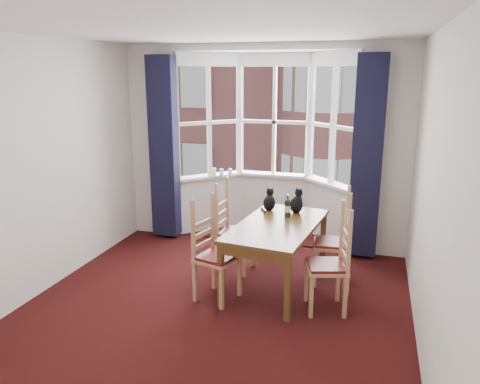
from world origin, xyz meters
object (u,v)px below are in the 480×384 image
at_px(cat_left, 269,202).
at_px(candle_extra, 230,172).
at_px(chair_right_near, 335,267).
at_px(candle_tall, 214,172).
at_px(chair_left_far, 229,233).
at_px(chair_left_near, 210,257).
at_px(wine_bottle, 288,207).
at_px(cat_right, 297,203).
at_px(candle_short, 222,172).
at_px(dining_table, 277,231).
at_px(chair_right_far, 339,245).

distance_m(cat_left, candle_extra, 1.54).
xyz_separation_m(chair_right_near, candle_tall, (-2.05, 2.10, 0.46)).
bearing_deg(chair_left_far, candle_tall, 115.93).
distance_m(chair_left_near, chair_right_near, 1.33).
relative_size(wine_bottle, candle_tall, 2.37).
bearing_deg(chair_left_near, cat_left, 66.70).
bearing_deg(cat_right, cat_left, 179.01).
height_order(wine_bottle, candle_short, wine_bottle).
relative_size(dining_table, cat_right, 5.37).
bearing_deg(cat_left, dining_table, -67.59).
height_order(cat_left, wine_bottle, cat_left).
bearing_deg(cat_right, chair_left_far, -166.42).
bearing_deg(chair_right_far, cat_left, 165.76).
height_order(dining_table, cat_right, cat_right).
height_order(cat_right, candle_tall, cat_right).
distance_m(dining_table, candle_short, 2.15).
bearing_deg(wine_bottle, candle_short, 131.78).
relative_size(chair_left_far, chair_right_near, 1.00).
relative_size(chair_left_far, candle_tall, 7.86).
bearing_deg(dining_table, chair_left_near, -142.91).
distance_m(chair_right_near, chair_right_far, 0.68).
xyz_separation_m(chair_left_far, wine_bottle, (0.73, -0.03, 0.40)).
bearing_deg(chair_right_near, chair_left_far, 152.84).
height_order(chair_left_far, cat_left, cat_left).
relative_size(dining_table, chair_left_near, 1.79).
xyz_separation_m(chair_left_far, cat_right, (0.80, 0.19, 0.40)).
height_order(chair_left_near, chair_left_far, same).
xyz_separation_m(chair_right_near, wine_bottle, (-0.63, 0.67, 0.40)).
xyz_separation_m(chair_left_far, candle_short, (-0.57, 1.43, 0.45)).
bearing_deg(cat_left, wine_bottle, -40.01).
distance_m(candle_tall, candle_short, 0.12).
bearing_deg(chair_right_far, candle_extra, 140.43).
bearing_deg(dining_table, cat_left, 112.41).
bearing_deg(chair_left_near, candle_extra, 101.94).
bearing_deg(cat_left, cat_right, -0.99).
xyz_separation_m(chair_right_far, cat_left, (-0.89, 0.23, 0.39)).
height_order(chair_right_near, wine_bottle, wine_bottle).
height_order(chair_left_near, chair_right_near, same).
distance_m(dining_table, chair_right_near, 0.82).
relative_size(dining_table, wine_bottle, 5.93).
relative_size(chair_left_near, cat_right, 3.00).
relative_size(wine_bottle, candle_short, 2.71).
height_order(chair_left_far, candle_extra, candle_extra).
xyz_separation_m(chair_left_far, cat_left, (0.46, 0.20, 0.39)).
relative_size(chair_right_far, wine_bottle, 3.32).
bearing_deg(dining_table, candle_extra, 122.23).
height_order(chair_left_near, cat_left, cat_left).
distance_m(chair_right_far, candle_extra, 2.36).
bearing_deg(candle_extra, cat_right, -45.37).
relative_size(chair_right_near, candle_extra, 8.29).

